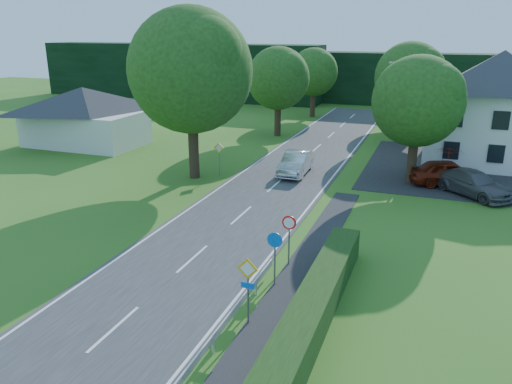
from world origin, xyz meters
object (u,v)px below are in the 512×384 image
at_px(streetlight, 411,113).
at_px(moving_car, 296,163).
at_px(parked_car_red, 448,172).
at_px(parked_car_grey, 473,183).
at_px(motorcycle, 289,155).
at_px(parasol, 448,161).

xyz_separation_m(streetlight, moving_car, (-7.52, -2.73, -3.62)).
height_order(parked_car_red, parked_car_grey, parked_car_red).
distance_m(motorcycle, parked_car_grey, 14.17).
bearing_deg(motorcycle, streetlight, -13.16).
bearing_deg(parasol, parked_car_red, -89.08).
relative_size(streetlight, motorcycle, 4.62).
distance_m(moving_car, parked_car_red, 10.39).
relative_size(parked_car_grey, parasol, 2.45).
relative_size(streetlight, moving_car, 1.64).
xyz_separation_m(moving_car, parked_car_red, (10.34, 0.97, 0.05)).
height_order(moving_car, parked_car_red, parked_car_red).
relative_size(motorcycle, parked_car_grey, 0.33).
bearing_deg(moving_car, streetlight, 18.19).
height_order(moving_car, parked_car_grey, moving_car).
distance_m(parked_car_grey, parasol, 4.95).
relative_size(streetlight, parasol, 3.73).
bearing_deg(streetlight, parked_car_red, -31.96).
distance_m(streetlight, parasol, 4.59).
height_order(moving_car, parasol, parasol).
bearing_deg(parasol, moving_car, -159.10).
height_order(streetlight, parked_car_grey, streetlight).
height_order(parked_car_grey, parasol, parasol).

